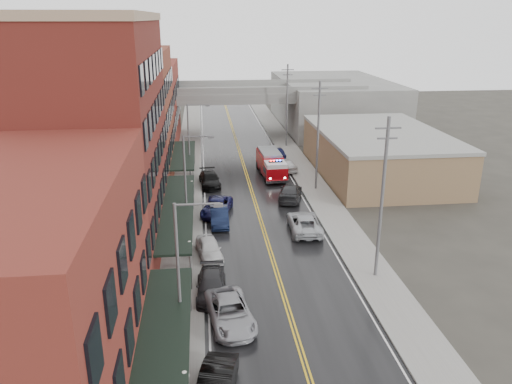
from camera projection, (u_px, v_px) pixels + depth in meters
road at (257, 208)px, 50.41m from camera, size 11.00×160.00×0.02m
sidewalk_left at (184, 210)px, 49.64m from camera, size 3.00×160.00×0.15m
sidewalk_right at (327, 205)px, 51.14m from camera, size 3.00×160.00×0.15m
curb_left at (201, 210)px, 49.81m from camera, size 0.30×160.00×0.15m
curb_right at (312, 205)px, 50.97m from camera, size 0.30×160.00×0.15m
brick_building_a at (30, 301)px, 22.68m from camera, size 9.00×18.00×12.00m
brick_building_b at (100, 140)px, 39.51m from camera, size 9.00×20.00×18.00m
brick_building_c at (130, 118)px, 56.43m from camera, size 9.00×15.00×15.00m
brick_building_far at (146, 105)px, 73.34m from camera, size 9.00×20.00×12.00m
tan_building at (378, 154)px, 60.62m from camera, size 14.00×22.00×5.00m
right_far_block at (333, 102)px, 88.47m from camera, size 18.00×30.00×8.00m
awning_0 at (163, 348)px, 24.27m from camera, size 2.60×16.00×3.09m
awning_1 at (178, 208)px, 42.09m from camera, size 2.60×18.00×3.09m
awning_2 at (184, 155)px, 58.51m from camera, size 2.60×13.00×3.09m
globe_lamp_1 at (190, 251)px, 35.86m from camera, size 0.44×0.44×3.12m
globe_lamp_2 at (192, 189)px, 49.00m from camera, size 0.44×0.44×3.12m
street_lamp_0 at (183, 268)px, 27.39m from camera, size 2.64×0.22×9.00m
street_lamp_1 at (188, 179)px, 42.40m from camera, size 2.64×0.22×9.00m
street_lamp_2 at (191, 137)px, 57.42m from camera, size 2.64×0.22×9.00m
utility_pole_0 at (382, 197)px, 35.00m from camera, size 1.80×0.24×12.00m
utility_pole_1 at (318, 134)px, 53.76m from camera, size 1.80×0.24×12.00m
utility_pole_2 at (287, 104)px, 72.53m from camera, size 1.80×0.24×12.00m
overpass at (234, 100)px, 78.47m from camera, size 40.00×10.00×7.50m
fire_truck at (271, 164)px, 60.12m from camera, size 3.48×8.00×2.88m
parked_car_left_2 at (230, 312)px, 31.18m from camera, size 3.37×5.92×1.56m
parked_car_left_3 at (211, 286)px, 34.35m from camera, size 2.22×5.03×1.44m
parked_car_left_4 at (209, 249)px, 39.84m from camera, size 2.43×4.64×1.51m
parked_car_left_5 at (219, 216)px, 46.25m from camera, size 1.66×4.69×1.54m
parked_car_left_6 at (217, 207)px, 48.63m from camera, size 3.65×5.81×1.50m
parked_car_left_7 at (210, 179)px, 56.80m from camera, size 2.63×5.47×1.54m
parked_car_right_0 at (304, 223)px, 44.70m from camera, size 2.99×5.98×1.63m
parked_car_right_1 at (290, 192)px, 52.53m from camera, size 3.56×5.90×1.60m
parked_car_right_2 at (284, 165)px, 62.42m from camera, size 3.14×5.14×1.63m
parked_car_right_3 at (274, 154)px, 67.29m from camera, size 2.62×5.28×1.66m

